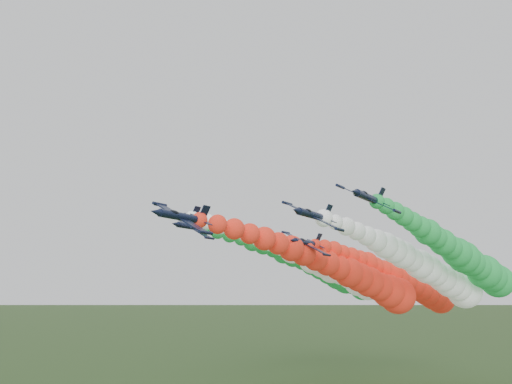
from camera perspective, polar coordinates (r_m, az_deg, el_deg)
jet_lead at (r=110.54m, az=11.88°, el=-9.69°), size 15.41×79.38×17.39m
jet_inner_left at (r=126.71m, az=8.86°, el=-8.73°), size 15.23×79.20×17.22m
jet_inner_right at (r=119.38m, az=19.67°, el=-8.73°), size 15.30×79.27×17.29m
jet_outer_left at (r=137.45m, az=8.19°, el=-8.99°), size 14.98×78.95×16.97m
jet_outer_right at (r=122.29m, az=23.39°, el=-7.43°), size 15.13×79.10×17.11m
jet_trail at (r=140.08m, az=17.66°, el=-10.15°), size 15.24×79.22×17.23m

